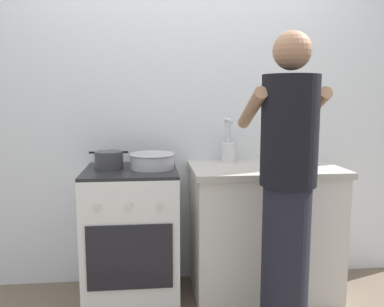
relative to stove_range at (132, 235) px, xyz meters
name	(u,v)px	position (x,y,z in m)	size (l,w,h in m)	color
ground	(186,307)	(0.35, -0.15, -0.45)	(6.00, 6.00, 0.00)	#6B5B4C
back_wall	(207,113)	(0.55, 0.35, 0.80)	(3.20, 0.10, 2.50)	silver
countertop	(263,230)	(0.90, 0.00, 0.00)	(1.00, 0.60, 0.90)	silver
stove_range	(132,235)	(0.00, 0.00, 0.00)	(0.60, 0.62, 0.90)	white
pot	(109,160)	(-0.14, 0.03, 0.51)	(0.25, 0.18, 0.11)	#38383D
mixing_bowl	(152,160)	(0.14, 0.00, 0.51)	(0.30, 0.30, 0.10)	#B7B7BC
utensil_crock	(228,150)	(0.69, 0.21, 0.54)	(0.10, 0.10, 0.32)	silver
oil_bottle	(295,151)	(1.08, -0.06, 0.56)	(0.07, 0.07, 0.26)	gold
person	(287,192)	(0.86, -0.56, 0.41)	(0.41, 0.50, 1.70)	black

